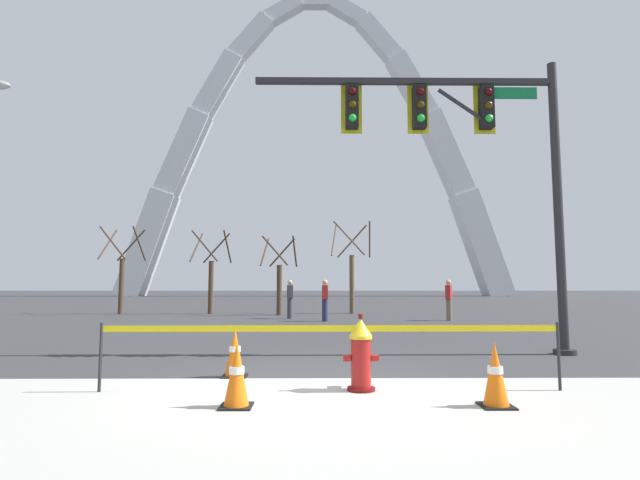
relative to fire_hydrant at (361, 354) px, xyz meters
The scene contains 15 objects.
ground_plane 1.06m from the fire_hydrant, 136.08° to the left, with size 240.00×240.00×0.00m, color #333335.
fire_hydrant is the anchor object (origin of this frame).
caution_tape_barrier 0.42m from the fire_hydrant, behind, with size 5.98×0.07×0.88m.
traffic_cone_by_hydrant 2.04m from the fire_hydrant, 151.89° to the left, with size 0.36×0.36×0.73m.
traffic_cone_mid_sidewalk 1.68m from the fire_hydrant, 31.02° to the right, with size 0.36×0.36×0.73m.
traffic_cone_curb_edge 1.71m from the fire_hydrant, 149.98° to the right, with size 0.36×0.36×0.73m.
traffic_signal_gantry 5.67m from the fire_hydrant, 51.54° to the left, with size 6.42×0.44×6.00m.
monument_arch 58.84m from the fire_hydrant, 90.70° to the left, with size 50.84×3.23×41.32m.
tree_far_left 19.78m from the fire_hydrant, 120.30° to the left, with size 1.92×1.94×4.17m.
tree_left_mid 18.11m from the fire_hydrant, 108.31° to the left, with size 1.85×1.86×4.01m.
tree_center_left 16.30m from the fire_hydrant, 98.05° to the left, with size 1.69×1.70×3.64m.
tree_center_right 17.48m from the fire_hydrant, 86.07° to the left, with size 2.06×2.07×4.48m.
pedestrian_walking_left 12.21m from the fire_hydrant, 91.07° to the left, with size 0.22×0.35×1.59m.
pedestrian_standing_center 13.34m from the fire_hydrant, 69.73° to the left, with size 0.34×0.39×1.59m.
pedestrian_walking_right 13.76m from the fire_hydrant, 96.87° to the left, with size 0.27×0.38×1.59m.
Camera 1 is at (0.09, -7.05, 1.36)m, focal length 27.10 mm.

